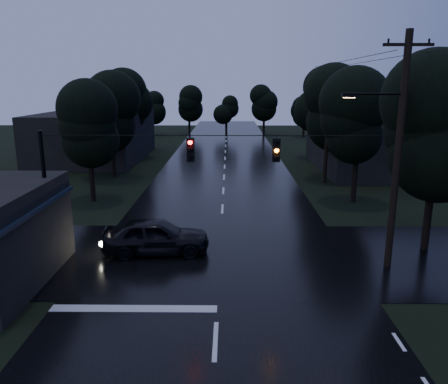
{
  "coord_description": "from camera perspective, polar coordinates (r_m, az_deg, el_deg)",
  "views": [
    {
      "loc": [
        0.41,
        -7.2,
        7.86
      ],
      "look_at": [
        0.18,
        13.69,
        2.71
      ],
      "focal_mm": 35.0,
      "sensor_mm": 36.0,
      "label": 1
    }
  ],
  "objects": [
    {
      "name": "main_road",
      "position": [
        38.02,
        0.0,
        1.92
      ],
      "size": [
        12.0,
        120.0,
        0.02
      ],
      "primitive_type": "cube",
      "color": "black",
      "rests_on": "ground"
    },
    {
      "name": "cross_street",
      "position": [
        20.75,
        -0.54,
        -8.42
      ],
      "size": [
        60.0,
        9.0,
        0.02
      ],
      "primitive_type": "cube",
      "color": "black",
      "rests_on": "ground"
    },
    {
      "name": "building_far_right",
      "position": [
        43.75,
        18.82,
        5.68
      ],
      "size": [
        10.0,
        14.0,
        4.4
      ],
      "primitive_type": "cube",
      "color": "black",
      "rests_on": "ground"
    },
    {
      "name": "building_far_left",
      "position": [
        49.64,
        -16.37,
        7.09
      ],
      "size": [
        10.0,
        16.0,
        5.0
      ],
      "primitive_type": "cube",
      "color": "black",
      "rests_on": "ground"
    },
    {
      "name": "utility_pole_main",
      "position": [
        19.67,
        21.57,
        5.28
      ],
      "size": [
        3.5,
        0.3,
        10.0
      ],
      "color": "black",
      "rests_on": "ground"
    },
    {
      "name": "utility_pole_far",
      "position": [
        36.29,
        13.3,
        7.18
      ],
      "size": [
        2.0,
        0.3,
        7.5
      ],
      "color": "black",
      "rests_on": "ground"
    },
    {
      "name": "anchor_pole_left",
      "position": [
        20.43,
        -22.16,
        -0.96
      ],
      "size": [
        0.18,
        0.18,
        6.0
      ],
      "primitive_type": "cylinder",
      "color": "black",
      "rests_on": "ground"
    },
    {
      "name": "span_signals",
      "position": [
        18.38,
        1.1,
        5.66
      ],
      "size": [
        15.0,
        0.37,
        1.12
      ],
      "color": "black",
      "rests_on": "ground"
    },
    {
      "name": "tree_corner_near",
      "position": [
        22.44,
        26.19,
        7.67
      ],
      "size": [
        4.48,
        4.48,
        9.44
      ],
      "color": "black",
      "rests_on": "ground"
    },
    {
      "name": "tree_left_a",
      "position": [
        30.79,
        -17.35,
        8.35
      ],
      "size": [
        3.92,
        3.92,
        8.26
      ],
      "color": "black",
      "rests_on": "ground"
    },
    {
      "name": "tree_left_b",
      "position": [
        38.59,
        -14.63,
        10.08
      ],
      "size": [
        4.2,
        4.2,
        8.85
      ],
      "color": "black",
      "rests_on": "ground"
    },
    {
      "name": "tree_left_c",
      "position": [
        48.41,
        -12.27,
        11.33
      ],
      "size": [
        4.48,
        4.48,
        9.44
      ],
      "color": "black",
      "rests_on": "ground"
    },
    {
      "name": "tree_right_a",
      "position": [
        30.52,
        17.2,
        9.03
      ],
      "size": [
        4.2,
        4.2,
        8.85
      ],
      "color": "black",
      "rests_on": "ground"
    },
    {
      "name": "tree_right_b",
      "position": [
        38.36,
        14.75,
        10.61
      ],
      "size": [
        4.48,
        4.48,
        9.44
      ],
      "color": "black",
      "rests_on": "ground"
    },
    {
      "name": "tree_right_c",
      "position": [
        48.23,
        12.62,
        11.75
      ],
      "size": [
        4.76,
        4.76,
        10.03
      ],
      "color": "black",
      "rests_on": "ground"
    },
    {
      "name": "car",
      "position": [
        21.12,
        -8.84,
        -5.7
      ],
      "size": [
        5.14,
        2.37,
        1.71
      ],
      "primitive_type": "imported",
      "rotation": [
        0.0,
        0.0,
        1.64
      ],
      "color": "black",
      "rests_on": "ground"
    }
  ]
}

